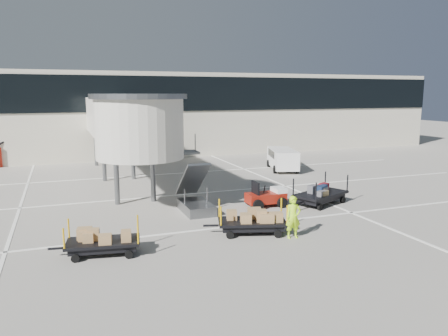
{
  "coord_description": "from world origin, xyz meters",
  "views": [
    {
      "loc": [
        -7.75,
        -15.94,
        6.05
      ],
      "look_at": [
        0.57,
        6.13,
        2.0
      ],
      "focal_mm": 35.0,
      "sensor_mm": 36.0,
      "label": 1
    }
  ],
  "objects_px": {
    "baggage_tug": "(267,197)",
    "box_cart_near": "(253,222)",
    "minivan": "(282,157)",
    "ground_worker": "(293,217)",
    "suitcase_cart": "(322,194)",
    "box_cart_far": "(101,242)"
  },
  "relations": [
    {
      "from": "ground_worker",
      "to": "baggage_tug",
      "type": "bearing_deg",
      "value": 81.85
    },
    {
      "from": "suitcase_cart",
      "to": "minivan",
      "type": "relative_size",
      "value": 0.84
    },
    {
      "from": "ground_worker",
      "to": "minivan",
      "type": "xyz_separation_m",
      "value": [
        7.51,
        15.01,
        0.08
      ]
    },
    {
      "from": "baggage_tug",
      "to": "minivan",
      "type": "xyz_separation_m",
      "value": [
        6.23,
        9.89,
        0.48
      ]
    },
    {
      "from": "suitcase_cart",
      "to": "box_cart_far",
      "type": "xyz_separation_m",
      "value": [
        -12.1,
        -3.66,
        -0.04
      ]
    },
    {
      "from": "suitcase_cart",
      "to": "box_cart_near",
      "type": "relative_size",
      "value": 1.08
    },
    {
      "from": "suitcase_cart",
      "to": "box_cart_near",
      "type": "distance_m",
      "value": 6.62
    },
    {
      "from": "minivan",
      "to": "ground_worker",
      "type": "bearing_deg",
      "value": -99.86
    },
    {
      "from": "minivan",
      "to": "box_cart_far",
      "type": "bearing_deg",
      "value": -120.42
    },
    {
      "from": "box_cart_near",
      "to": "ground_worker",
      "type": "distance_m",
      "value": 1.77
    },
    {
      "from": "suitcase_cart",
      "to": "minivan",
      "type": "bearing_deg",
      "value": 49.76
    },
    {
      "from": "suitcase_cart",
      "to": "box_cart_far",
      "type": "distance_m",
      "value": 12.64
    },
    {
      "from": "suitcase_cart",
      "to": "box_cart_far",
      "type": "bearing_deg",
      "value": 173.35
    },
    {
      "from": "suitcase_cart",
      "to": "box_cart_near",
      "type": "bearing_deg",
      "value": -172.62
    },
    {
      "from": "baggage_tug",
      "to": "box_cart_near",
      "type": "height_order",
      "value": "box_cart_near"
    },
    {
      "from": "box_cart_far",
      "to": "suitcase_cart",
      "type": "bearing_deg",
      "value": 25.99
    },
    {
      "from": "box_cart_far",
      "to": "ground_worker",
      "type": "bearing_deg",
      "value": 3.14
    },
    {
      "from": "ground_worker",
      "to": "box_cart_far",
      "type": "bearing_deg",
      "value": 179.84
    },
    {
      "from": "ground_worker",
      "to": "minivan",
      "type": "distance_m",
      "value": 16.78
    },
    {
      "from": "box_cart_near",
      "to": "minivan",
      "type": "relative_size",
      "value": 0.78
    },
    {
      "from": "ground_worker",
      "to": "suitcase_cart",
      "type": "bearing_deg",
      "value": 51.84
    },
    {
      "from": "box_cart_near",
      "to": "minivan",
      "type": "height_order",
      "value": "minivan"
    }
  ]
}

